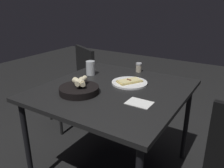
# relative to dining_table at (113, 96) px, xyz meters

# --- Properties ---
(dining_table) EXTENTS (1.02, 1.07, 0.75)m
(dining_table) POSITION_rel_dining_table_xyz_m (0.00, 0.00, 0.00)
(dining_table) COLOR black
(dining_table) RESTS_ON ground
(pizza_plate) EXTENTS (0.28, 0.28, 0.04)m
(pizza_plate) POSITION_rel_dining_table_xyz_m (-0.06, -0.15, 0.07)
(pizza_plate) COLOR white
(pizza_plate) RESTS_ON dining_table
(bread_basket) EXTENTS (0.28, 0.28, 0.11)m
(bread_basket) POSITION_rel_dining_table_xyz_m (0.15, 0.21, 0.09)
(bread_basket) COLOR black
(bread_basket) RESTS_ON dining_table
(beer_glass) EXTENTS (0.08, 0.08, 0.12)m
(beer_glass) POSITION_rel_dining_table_xyz_m (0.34, -0.17, 0.11)
(beer_glass) COLOR silver
(beer_glass) RESTS_ON dining_table
(pepper_shaker) EXTENTS (0.05, 0.05, 0.08)m
(pepper_shaker) POSITION_rel_dining_table_xyz_m (0.02, -0.47, 0.10)
(pepper_shaker) COLOR #BFB299
(pepper_shaker) RESTS_ON dining_table
(napkin) EXTENTS (0.16, 0.12, 0.00)m
(napkin) POSITION_rel_dining_table_xyz_m (-0.28, 0.14, 0.06)
(napkin) COLOR white
(napkin) RESTS_ON dining_table
(chair_far) EXTENTS (0.59, 0.59, 0.87)m
(chair_far) POSITION_rel_dining_table_xyz_m (0.81, -0.50, -0.19)
(chair_far) COLOR black
(chair_far) RESTS_ON ground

